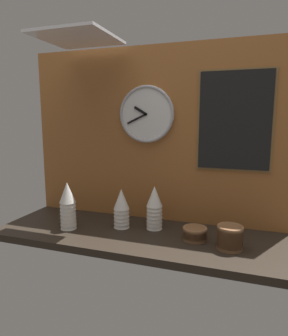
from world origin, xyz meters
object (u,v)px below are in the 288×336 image
cup_stack_center_right (154,208)px  bowl_stack_right (195,233)px  bowl_stack_far_right (230,237)px  cup_stack_left (68,206)px  wall_clock (146,114)px  menu_board (235,121)px  cup_stack_center (121,208)px

cup_stack_center_right → bowl_stack_right: bearing=-19.7°
bowl_stack_far_right → bowl_stack_right: size_ratio=1.00×
bowl_stack_right → bowl_stack_far_right: bearing=-16.3°
bowl_stack_right → cup_stack_left: bearing=-174.5°
cup_stack_center_right → wall_clock: size_ratio=0.73×
wall_clock → menu_board: bearing=1.0°
cup_stack_center → bowl_stack_far_right: (0.61, -0.10, -0.05)m
cup_stack_center_right → bowl_stack_right: size_ratio=1.96×
cup_stack_left → cup_stack_center_right: 0.49m
menu_board → bowl_stack_right: bearing=-123.0°
wall_clock → menu_board: menu_board is taller
bowl_stack_far_right → bowl_stack_right: bowl_stack_far_right is taller
cup_stack_left → cup_stack_center: bearing=22.2°
cup_stack_center_right → cup_stack_center: size_ratio=1.10×
bowl_stack_far_right → cup_stack_left: bearing=-178.9°
bowl_stack_far_right → menu_board: menu_board is taller
bowl_stack_far_right → wall_clock: bearing=150.9°
cup_stack_center_right → cup_stack_center: bearing=-167.3°
wall_clock → menu_board: (0.51, 0.01, -0.04)m
cup_stack_center → menu_board: size_ratio=0.41×
cup_stack_center → menu_board: menu_board is taller
bowl_stack_far_right → wall_clock: 0.84m
wall_clock → bowl_stack_right: bearing=-34.7°
cup_stack_center_right → menu_board: menu_board is taller
cup_stack_center → wall_clock: wall_clock is taller
bowl_stack_far_right → menu_board: (-0.02, 0.30, 0.55)m
cup_stack_center_right → bowl_stack_far_right: bearing=-18.3°
cup_stack_left → bowl_stack_right: bearing=5.5°
cup_stack_center → wall_clock: 0.58m
cup_stack_left → bowl_stack_far_right: (0.89, 0.02, -0.08)m
menu_board → bowl_stack_far_right: bearing=-86.9°
cup_stack_left → bowl_stack_far_right: 0.90m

